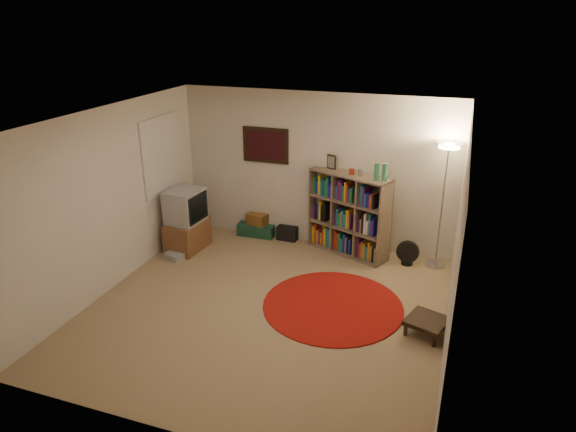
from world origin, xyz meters
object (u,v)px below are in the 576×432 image
(bookshelf, at_px, (348,215))
(side_table, at_px, (427,322))
(tv_stand, at_px, (187,221))
(floor_fan, at_px, (408,253))
(suitcase, at_px, (258,228))
(floor_lamp, at_px, (447,165))

(bookshelf, height_order, side_table, bookshelf)
(tv_stand, relative_size, side_table, 1.78)
(floor_fan, relative_size, suitcase, 0.61)
(bookshelf, xyz_separation_m, tv_stand, (-2.48, -0.73, -0.15))
(floor_lamp, xyz_separation_m, tv_stand, (-3.88, -0.70, -1.11))
(floor_fan, relative_size, side_table, 0.69)
(bookshelf, relative_size, side_table, 2.78)
(suitcase, xyz_separation_m, side_table, (3.05, -2.12, 0.07))
(suitcase, bearing_deg, side_table, -36.49)
(bookshelf, distance_m, floor_fan, 1.09)
(side_table, bearing_deg, floor_fan, 104.05)
(floor_fan, xyz_separation_m, side_table, (0.44, -1.77, -0.02))
(bookshelf, height_order, floor_fan, bookshelf)
(floor_lamp, bearing_deg, tv_stand, -169.69)
(bookshelf, bearing_deg, suitcase, -165.65)
(bookshelf, bearing_deg, side_table, -31.91)
(tv_stand, bearing_deg, floor_lamp, 15.50)
(suitcase, bearing_deg, tv_stand, -133.94)
(suitcase, bearing_deg, floor_lamp, -6.08)
(side_table, bearing_deg, suitcase, 145.25)
(side_table, bearing_deg, tv_stand, 163.11)
(tv_stand, bearing_deg, side_table, -11.70)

